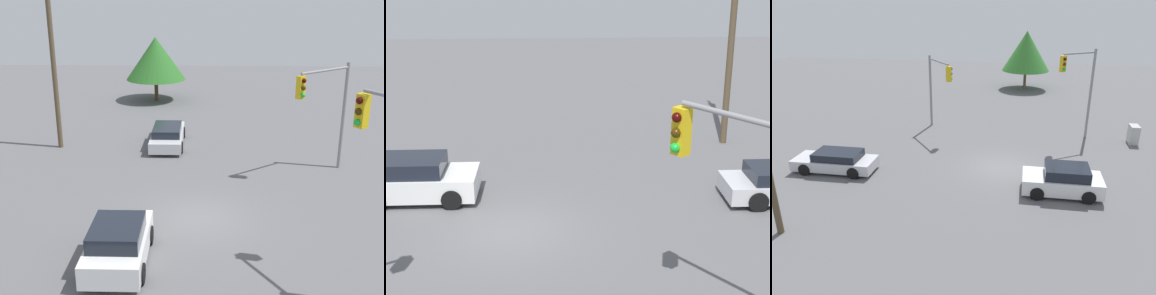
% 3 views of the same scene
% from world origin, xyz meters
% --- Properties ---
extents(ground_plane, '(80.00, 80.00, 0.00)m').
position_xyz_m(ground_plane, '(0.00, 0.00, 0.00)').
color(ground_plane, '#5B5B5E').
extents(sedan_white, '(2.06, 4.07, 1.53)m').
position_xyz_m(sedan_white, '(-2.65, -3.37, 0.74)').
color(sedan_white, silver).
rests_on(sedan_white, ground_plane).
extents(sedan_silver, '(1.95, 4.79, 1.24)m').
position_xyz_m(sedan_silver, '(-1.95, 9.60, 0.61)').
color(sedan_silver, silver).
rests_on(sedan_silver, ground_plane).
extents(traffic_signal_cross, '(2.98, 2.34, 5.54)m').
position_xyz_m(traffic_signal_cross, '(6.19, 5.21, 3.81)').
color(traffic_signal_cross, gray).
rests_on(traffic_signal_cross, ground_plane).
extents(utility_pole_tall, '(2.20, 0.28, 11.63)m').
position_xyz_m(utility_pole_tall, '(-8.27, 9.05, 6.12)').
color(utility_pole_tall, brown).
rests_on(utility_pole_tall, ground_plane).
extents(tree_left, '(4.85, 4.85, 5.21)m').
position_xyz_m(tree_left, '(-3.77, 21.44, 3.50)').
color(tree_left, '#4C3823').
rests_on(tree_left, ground_plane).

